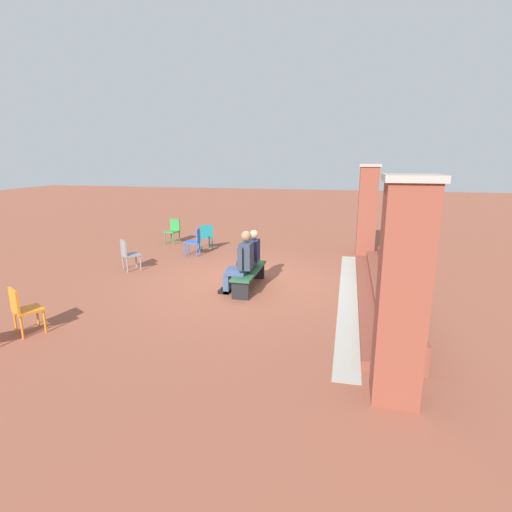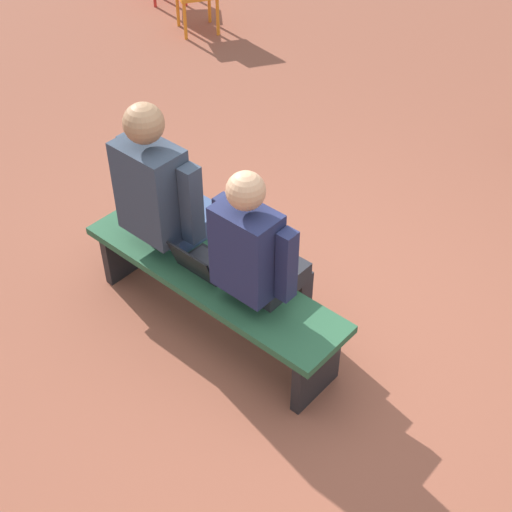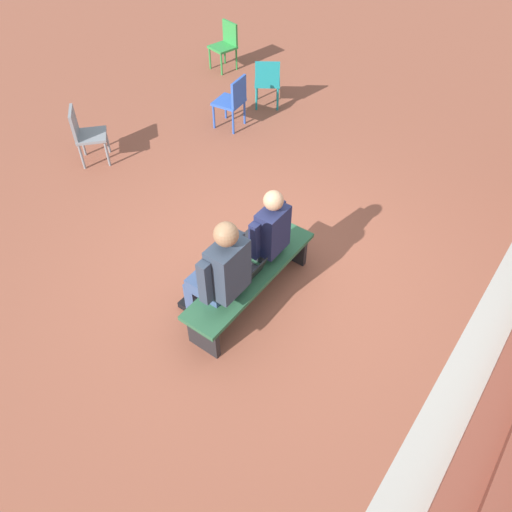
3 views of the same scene
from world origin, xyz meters
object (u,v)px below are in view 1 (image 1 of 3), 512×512
at_px(plastic_chair_near_bench_left, 23,308).
at_px(plastic_chair_near_bench_right, 173,229).
at_px(laptop, 249,268).
at_px(plastic_chair_by_pillar, 195,240).
at_px(person_student, 250,255).
at_px(person_adult, 241,261).
at_px(plastic_chair_far_left, 128,253).
at_px(plastic_chair_far_right, 206,235).
at_px(bench, 249,273).

xyz_separation_m(plastic_chair_near_bench_left, plastic_chair_near_bench_right, (-7.69, -0.73, 0.00)).
height_order(laptop, plastic_chair_near_bench_left, plastic_chair_near_bench_left).
bearing_deg(plastic_chair_near_bench_right, plastic_chair_by_pillar, 41.77).
distance_m(laptop, plastic_chair_by_pillar, 3.73).
xyz_separation_m(person_student, person_adult, (0.73, -0.01, 0.05)).
relative_size(person_adult, plastic_chair_far_left, 1.71).
xyz_separation_m(plastic_chair_near_bench_left, plastic_chair_far_right, (-6.92, 0.78, 0.00)).
xyz_separation_m(plastic_chair_far_right, plastic_chair_far_left, (2.87, -1.16, 0.00)).
distance_m(person_adult, plastic_chair_far_left, 3.66).
bearing_deg(bench, person_student, -168.22).
bearing_deg(plastic_chair_by_pillar, plastic_chair_near_bench_left, -6.89).
bearing_deg(plastic_chair_near_bench_left, plastic_chair_by_pillar, 173.11).
bearing_deg(plastic_chair_near_bench_left, plastic_chair_far_right, 173.53).
relative_size(person_adult, laptop, 4.48).
distance_m(plastic_chair_near_bench_left, plastic_chair_far_left, 4.06).
xyz_separation_m(laptop, plastic_chair_near_bench_right, (-4.45, -3.90, -0.02)).
xyz_separation_m(laptop, plastic_chair_far_left, (-0.81, -3.55, -0.02)).
distance_m(plastic_chair_by_pillar, plastic_chair_near_bench_right, 2.19).
relative_size(bench, person_student, 1.36).
xyz_separation_m(bench, person_adult, (0.42, -0.07, 0.40)).
xyz_separation_m(person_student, plastic_chair_near_bench_left, (3.61, -3.09, -0.23)).
relative_size(person_student, laptop, 4.14).
bearing_deg(plastic_chair_near_bench_right, plastic_chair_near_bench_left, 5.40).
relative_size(person_student, plastic_chair_far_left, 1.58).
bearing_deg(person_student, person_adult, -0.50).
distance_m(person_adult, plastic_chair_far_right, 4.66).
relative_size(bench, plastic_chair_near_bench_left, 2.14).
relative_size(plastic_chair_by_pillar, plastic_chair_near_bench_right, 1.00).
distance_m(person_student, plastic_chair_near_bench_left, 4.76).
bearing_deg(plastic_chair_by_pillar, plastic_chair_far_right, 176.51).
bearing_deg(plastic_chair_by_pillar, plastic_chair_far_left, -28.84).
relative_size(person_adult, plastic_chair_far_right, 1.71).
relative_size(laptop, plastic_chair_near_bench_right, 0.38).
bearing_deg(plastic_chair_by_pillar, person_adult, 36.50).
xyz_separation_m(plastic_chair_by_pillar, plastic_chair_near_bench_left, (6.06, -0.73, 0.00)).
distance_m(plastic_chair_by_pillar, plastic_chair_far_right, 0.86).
height_order(bench, laptop, laptop).
height_order(person_student, plastic_chair_near_bench_right, person_student).
bearing_deg(plastic_chair_near_bench_right, bench, 41.46).
distance_m(laptop, plastic_chair_far_right, 4.38).
bearing_deg(plastic_chair_by_pillar, laptop, 40.84).
bearing_deg(bench, plastic_chair_near_bench_right, -138.54).
distance_m(bench, plastic_chair_near_bench_left, 4.57).
xyz_separation_m(laptop, plastic_chair_far_right, (-3.68, -2.39, -0.02)).
bearing_deg(plastic_chair_near_bench_left, plastic_chair_near_bench_right, -174.60).
relative_size(bench, person_adult, 1.26).
height_order(bench, plastic_chair_far_right, plastic_chair_far_right).
height_order(plastic_chair_by_pillar, plastic_chair_far_right, same).
distance_m(person_adult, plastic_chair_near_bench_right, 6.15).
height_order(bench, plastic_chair_by_pillar, plastic_chair_by_pillar).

